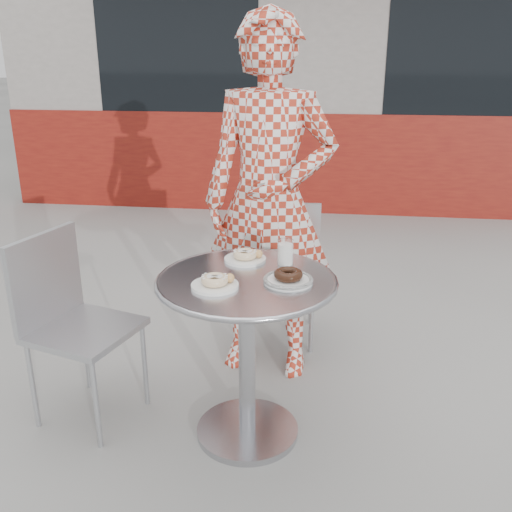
# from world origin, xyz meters

# --- Properties ---
(ground) EXTENTS (60.00, 60.00, 0.00)m
(ground) POSITION_xyz_m (0.00, 0.00, 0.00)
(ground) COLOR #A4A29C
(ground) RESTS_ON ground
(storefront) EXTENTS (6.02, 4.55, 3.00)m
(storefront) POSITION_xyz_m (-0.00, 5.56, 1.49)
(storefront) COLOR gray
(storefront) RESTS_ON ground
(bistro_table) EXTENTS (0.73, 0.73, 0.74)m
(bistro_table) POSITION_xyz_m (0.01, -0.05, 0.56)
(bistro_table) COLOR silver
(bistro_table) RESTS_ON ground
(chair_far) EXTENTS (0.43, 0.43, 0.86)m
(chair_far) POSITION_xyz_m (0.07, 0.86, 0.26)
(chair_far) COLOR #ADB0B5
(chair_far) RESTS_ON ground
(chair_left) EXTENTS (0.51, 0.51, 0.85)m
(chair_left) POSITION_xyz_m (-0.73, 0.01, 0.26)
(chair_left) COLOR #ADB0B5
(chair_left) RESTS_ON ground
(seated_person) EXTENTS (0.69, 0.50, 1.78)m
(seated_person) POSITION_xyz_m (0.03, 0.56, 0.89)
(seated_person) COLOR #A52A19
(seated_person) RESTS_ON ground
(plate_far) EXTENTS (0.18, 0.18, 0.05)m
(plate_far) POSITION_xyz_m (-0.02, 0.16, 0.76)
(plate_far) COLOR white
(plate_far) RESTS_ON bistro_table
(plate_near) EXTENTS (0.18, 0.18, 0.05)m
(plate_near) POSITION_xyz_m (-0.10, -0.14, 0.76)
(plate_near) COLOR white
(plate_near) RESTS_ON bistro_table
(plate_checker) EXTENTS (0.20, 0.20, 0.05)m
(plate_checker) POSITION_xyz_m (0.18, -0.06, 0.75)
(plate_checker) COLOR white
(plate_checker) RESTS_ON bistro_table
(milk_cup) EXTENTS (0.07, 0.07, 0.11)m
(milk_cup) POSITION_xyz_m (0.15, 0.14, 0.79)
(milk_cup) COLOR white
(milk_cup) RESTS_ON bistro_table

